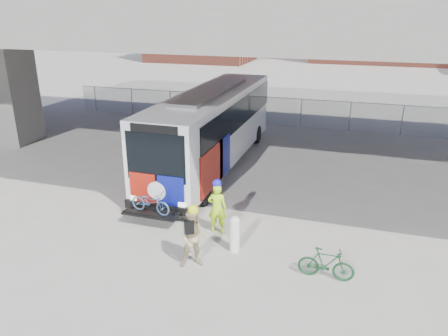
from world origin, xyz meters
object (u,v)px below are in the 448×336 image
at_px(cyclist_tan, 194,238).
at_px(cyclist_hivis, 217,207).
at_px(bike_parked, 326,264).
at_px(bollard, 235,233).
at_px(bus, 213,123).

bearing_deg(cyclist_tan, cyclist_hivis, 63.26).
bearing_deg(cyclist_hivis, bike_parked, 147.92).
height_order(cyclist_tan, bike_parked, cyclist_tan).
bearing_deg(bollard, cyclist_hivis, 131.60).
distance_m(bollard, bike_parked, 2.93).
height_order(bus, cyclist_tan, bus).
height_order(bollard, cyclist_tan, cyclist_tan).
xyz_separation_m(bus, cyclist_tan, (2.38, -8.53, -1.17)).
relative_size(bollard, cyclist_tan, 0.61).
bearing_deg(cyclist_hivis, bollard, 123.38).
height_order(bus, bike_parked, bus).
bearing_deg(bike_parked, cyclist_tan, 98.39).
bearing_deg(bollard, cyclist_tan, -128.06).
distance_m(bollard, cyclist_tan, 1.49).
bearing_deg(bus, bollard, -66.04).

